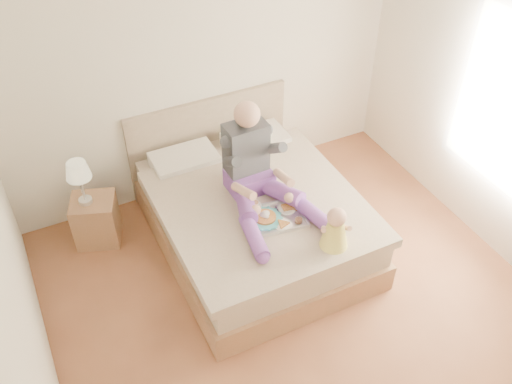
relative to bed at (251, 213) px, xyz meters
name	(u,v)px	position (x,y,z in m)	size (l,w,h in m)	color
room	(329,178)	(0.08, -1.08, 1.19)	(4.02, 4.22, 2.71)	brown
bed	(251,213)	(0.00, 0.00, 0.00)	(1.70, 2.18, 1.00)	#8A6040
nightstand	(96,220)	(-1.32, 0.63, -0.08)	(0.49, 0.47, 0.48)	#8A6040
lamp	(78,173)	(-1.37, 0.63, 0.52)	(0.22, 0.22, 0.46)	silver
adult	(256,173)	(0.01, -0.11, 0.56)	(0.77, 1.09, 0.91)	#6F3C96
tray	(276,215)	(0.03, -0.43, 0.32)	(0.53, 0.44, 0.14)	silver
baby	(335,230)	(0.31, -0.91, 0.45)	(0.27, 0.35, 0.38)	#FFF050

